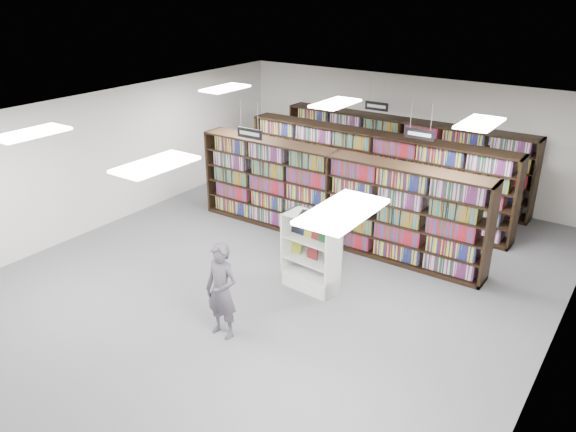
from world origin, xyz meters
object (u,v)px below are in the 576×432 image
Objects in this scene: bookshelf_row_near at (332,198)px; endcap_display at (312,264)px; shopper at (221,291)px; open_book at (317,214)px.

bookshelf_row_near reaches higher than endcap_display.
bookshelf_row_near reaches higher than shopper.
endcap_display is at bearing -69.49° from bookshelf_row_near.
bookshelf_row_near is at bearing 94.69° from shopper.
bookshelf_row_near is 2.19m from open_book.
shopper reaches higher than open_book.
endcap_display is 2.25m from shopper.
bookshelf_row_near is 2.21m from endcap_display.
shopper is at bearing -120.05° from open_book.
open_book is at bearing 78.13° from shopper.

